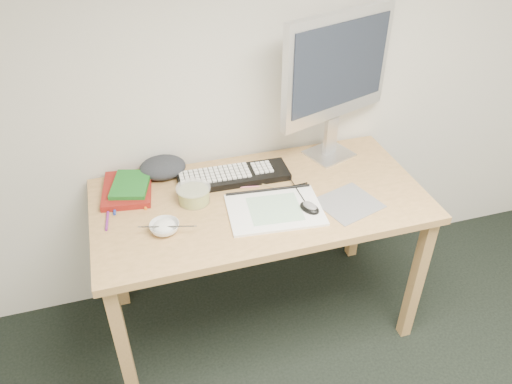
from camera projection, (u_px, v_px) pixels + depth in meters
The scene contains 18 objects.
desk at pixel (260, 213), 2.16m from camera, with size 1.40×0.70×0.75m.
mousepad at pixel (349, 203), 2.07m from camera, with size 0.23×0.21×0.00m, color gray.
sketchpad at pixel (275, 210), 2.03m from camera, with size 0.38×0.27×0.01m, color white.
keyboard at pixel (234, 176), 2.22m from camera, with size 0.49×0.16×0.03m, color black.
monitor at pixel (337, 71), 2.15m from camera, with size 0.56×0.23×0.68m.
mouse at pixel (310, 206), 2.02m from camera, with size 0.06×0.10×0.03m, color black.
rice_bowl at pixel (165, 228), 1.92m from camera, with size 0.12×0.12×0.04m, color silver.
chopsticks at pixel (167, 227), 1.89m from camera, with size 0.02×0.02×0.21m, color #AEADB0.
fruit_tub at pixel (194, 194), 2.07m from camera, with size 0.14×0.14×0.07m, color #EACB52.
book_red at pixel (127, 189), 2.14m from camera, with size 0.20×0.27×0.03m, color maroon.
book_green at pixel (131, 184), 2.13m from camera, with size 0.15×0.20×0.02m, color #19641F.
cloth_lump at pixel (163, 167), 2.23m from camera, with size 0.17×0.14×0.07m, color #282C30.
pencil_pink at pixel (241, 187), 2.17m from camera, with size 0.01×0.01×0.16m, color pink.
pencil_tan at pixel (265, 185), 2.18m from camera, with size 0.01×0.01×0.16m, color tan.
pencil_black at pixel (290, 187), 2.17m from camera, with size 0.01×0.01×0.17m, color black.
marker_blue at pixel (115, 205), 2.06m from camera, with size 0.01×0.01×0.12m, color #1F3AA8.
marker_orange at pixel (143, 200), 2.09m from camera, with size 0.01×0.01×0.13m, color orange.
marker_purple at pixel (107, 221), 1.97m from camera, with size 0.01×0.01×0.12m, color #71227D.
Camera 1 is at (-0.62, -0.19, 2.00)m, focal length 35.00 mm.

